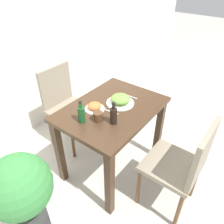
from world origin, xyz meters
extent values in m
plane|color=#B7B2A8|center=(0.00, 0.00, 0.00)|extent=(16.00, 16.00, 0.00)
cube|color=silver|center=(0.00, 1.23, 1.30)|extent=(8.00, 0.05, 2.60)
cube|color=#3D2819|center=(0.00, 0.00, 0.74)|extent=(0.93, 0.68, 0.04)
cube|color=#3D2819|center=(-0.41, -0.29, 0.36)|extent=(0.06, 0.06, 0.72)
cube|color=#3D2819|center=(0.41, -0.29, 0.36)|extent=(0.06, 0.06, 0.72)
cube|color=#3D2819|center=(-0.41, 0.29, 0.36)|extent=(0.06, 0.06, 0.72)
cube|color=#3D2819|center=(0.41, 0.29, 0.36)|extent=(0.06, 0.06, 0.72)
cube|color=gray|center=(-0.02, -0.62, 0.45)|extent=(0.42, 0.42, 0.04)
cube|color=gray|center=(-0.02, -0.81, 0.69)|extent=(0.40, 0.04, 0.44)
cylinder|color=brown|center=(0.16, -0.44, 0.22)|extent=(0.03, 0.03, 0.43)
cylinder|color=brown|center=(-0.20, -0.44, 0.22)|extent=(0.03, 0.03, 0.43)
cylinder|color=brown|center=(0.16, -0.80, 0.22)|extent=(0.03, 0.03, 0.43)
cylinder|color=brown|center=(-0.20, -0.80, 0.22)|extent=(0.03, 0.03, 0.43)
cube|color=gray|center=(0.04, 0.60, 0.45)|extent=(0.42, 0.42, 0.04)
cube|color=gray|center=(0.04, 0.79, 0.69)|extent=(0.40, 0.04, 0.44)
cylinder|color=brown|center=(-0.14, 0.42, 0.22)|extent=(0.03, 0.03, 0.43)
cylinder|color=brown|center=(0.22, 0.42, 0.22)|extent=(0.03, 0.03, 0.43)
cylinder|color=brown|center=(-0.14, 0.78, 0.22)|extent=(0.03, 0.03, 0.43)
cylinder|color=brown|center=(0.22, 0.78, 0.22)|extent=(0.03, 0.03, 0.43)
cylinder|color=white|center=(0.09, -0.02, 0.76)|extent=(0.25, 0.25, 0.01)
ellipsoid|color=olive|center=(0.09, -0.02, 0.80)|extent=(0.17, 0.17, 0.07)
cylinder|color=white|center=(-0.12, 0.10, 0.76)|extent=(0.17, 0.17, 0.01)
ellipsoid|color=#CC6633|center=(-0.12, 0.10, 0.79)|extent=(0.12, 0.12, 0.05)
cylinder|color=#4C331E|center=(-0.21, -0.02, 0.79)|extent=(0.08, 0.08, 0.08)
cylinder|color=#194C23|center=(-0.30, 0.07, 0.82)|extent=(0.06, 0.06, 0.14)
cylinder|color=#194C23|center=(-0.30, 0.07, 0.91)|extent=(0.03, 0.03, 0.04)
sphere|color=black|center=(-0.30, 0.07, 0.94)|extent=(0.03, 0.03, 0.03)
cylinder|color=black|center=(-0.17, -0.14, 0.82)|extent=(0.06, 0.06, 0.14)
cylinder|color=black|center=(-0.17, -0.14, 0.91)|extent=(0.03, 0.03, 0.04)
sphere|color=black|center=(-0.17, -0.14, 0.94)|extent=(0.03, 0.03, 0.03)
cube|color=silver|center=(-0.06, -0.02, 0.76)|extent=(0.03, 0.17, 0.00)
cube|color=silver|center=(0.24, -0.02, 0.76)|extent=(0.01, 0.16, 0.00)
cylinder|color=brown|center=(-0.92, 0.06, 0.33)|extent=(0.04, 0.04, 0.13)
sphere|color=#387F3D|center=(-0.92, 0.06, 0.62)|extent=(0.44, 0.44, 0.44)
camera|label=1|loc=(-1.25, -0.95, 1.82)|focal=35.00mm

